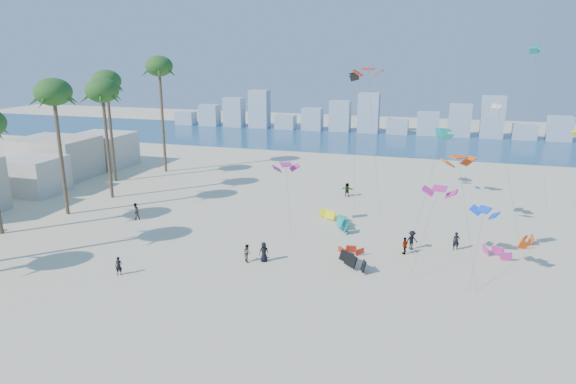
# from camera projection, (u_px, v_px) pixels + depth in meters

# --- Properties ---
(ground) EXTENTS (220.00, 220.00, 0.00)m
(ground) POSITION_uv_depth(u_px,v_px,m) (180.00, 312.00, 35.15)
(ground) COLOR beige
(ground) RESTS_ON ground
(ocean) EXTENTS (220.00, 220.00, 0.00)m
(ocean) POSITION_uv_depth(u_px,v_px,m) (354.00, 140.00, 101.60)
(ocean) COLOR navy
(ocean) RESTS_ON ground
(kitesurfer_near) EXTENTS (0.64, 0.51, 1.52)m
(kitesurfer_near) POSITION_uv_depth(u_px,v_px,m) (119.00, 266.00, 40.71)
(kitesurfer_near) COLOR black
(kitesurfer_near) RESTS_ON ground
(kitesurfer_mid) EXTENTS (0.94, 0.94, 1.54)m
(kitesurfer_mid) POSITION_uv_depth(u_px,v_px,m) (247.00, 253.00, 43.30)
(kitesurfer_mid) COLOR gray
(kitesurfer_mid) RESTS_ON ground
(kitesurfers_far) EXTENTS (33.07, 22.49, 1.83)m
(kitesurfers_far) POSITION_uv_depth(u_px,v_px,m) (317.00, 221.00, 51.01)
(kitesurfers_far) COLOR black
(kitesurfers_far) RESTS_ON ground
(grounded_kites) EXTENTS (21.27, 14.26, 1.09)m
(grounded_kites) POSITION_uv_depth(u_px,v_px,m) (382.00, 238.00, 47.50)
(grounded_kites) COLOR red
(grounded_kites) RESTS_ON ground
(flying_kites) EXTENTS (28.85, 28.38, 18.25)m
(flying_kites) POSITION_uv_depth(u_px,v_px,m) (440.00, 110.00, 49.07)
(flying_kites) COLOR #CE2D96
(flying_kites) RESTS_ON ground
(palm_row) EXTENTS (8.92, 44.80, 16.52)m
(palm_row) POSITION_uv_depth(u_px,v_px,m) (50.00, 100.00, 53.04)
(palm_row) COLOR brown
(palm_row) RESTS_ON ground
(beachfront_buildings) EXTENTS (11.50, 43.00, 6.00)m
(beachfront_buildings) POSITION_uv_depth(u_px,v_px,m) (13.00, 173.00, 62.87)
(beachfront_buildings) COLOR beige
(beachfront_buildings) RESTS_ON ground
(distant_skyline) EXTENTS (85.00, 3.00, 8.40)m
(distant_skyline) POSITION_uv_depth(u_px,v_px,m) (356.00, 118.00, 110.32)
(distant_skyline) COLOR #9EADBF
(distant_skyline) RESTS_ON ground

